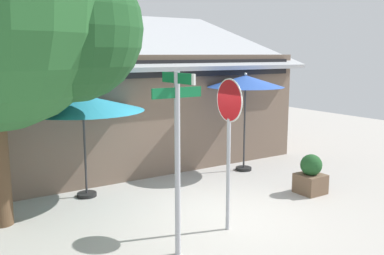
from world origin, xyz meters
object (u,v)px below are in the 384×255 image
object	(u,v)px
street_sign_post	(177,145)
patio_umbrella_teal_left	(83,104)
stop_sign	(229,126)
sidewalk_planter	(311,175)
patio_umbrella_royal_blue_center	(245,82)

from	to	relation	value
street_sign_post	patio_umbrella_teal_left	distance (m)	3.59
street_sign_post	stop_sign	xyz separation A→B (m)	(1.29, 0.38, 0.13)
sidewalk_planter	street_sign_post	bearing A→B (deg)	-166.72
stop_sign	sidewalk_planter	xyz separation A→B (m)	(2.88, 0.61, -1.52)
street_sign_post	patio_umbrella_royal_blue_center	bearing A→B (deg)	39.11
patio_umbrella_teal_left	patio_umbrella_royal_blue_center	world-z (taller)	patio_umbrella_royal_blue_center
street_sign_post	sidewalk_planter	bearing A→B (deg)	13.28
patio_umbrella_teal_left	sidewalk_planter	xyz separation A→B (m)	(4.46, -2.58, -1.70)
patio_umbrella_royal_blue_center	street_sign_post	bearing A→B (deg)	-140.89
street_sign_post	patio_umbrella_teal_left	size ratio (longest dim) A/B	1.09
street_sign_post	patio_umbrella_teal_left	bearing A→B (deg)	94.74
patio_umbrella_teal_left	sidewalk_planter	distance (m)	5.43
stop_sign	patio_umbrella_royal_blue_center	distance (m)	4.15
street_sign_post	stop_sign	distance (m)	1.35
patio_umbrella_teal_left	stop_sign	bearing A→B (deg)	-63.63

